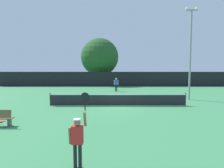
{
  "coord_description": "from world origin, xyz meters",
  "views": [
    {
      "loc": [
        -0.48,
        -17.31,
        3.34
      ],
      "look_at": [
        -0.48,
        5.15,
        1.36
      ],
      "focal_mm": 33.83,
      "sensor_mm": 36.0,
      "label": 1
    }
  ],
  "objects": [
    {
      "name": "parked_car_mid",
      "position": [
        6.83,
        21.61,
        0.78
      ],
      "size": [
        2.05,
        4.27,
        1.69
      ],
      "rotation": [
        0.0,
        0.0,
        0.04
      ],
      "color": "#B7B7BC",
      "rests_on": "ground"
    },
    {
      "name": "large_tree",
      "position": [
        -2.66,
        20.1,
        4.82
      ],
      "size": [
        6.61,
        6.61,
        8.14
      ],
      "color": "brown",
      "rests_on": "ground"
    },
    {
      "name": "player_serving",
      "position": [
        -1.6,
        -10.67,
        1.08
      ],
      "size": [
        0.67,
        0.39,
        2.48
      ],
      "color": "red",
      "rests_on": "ground"
    },
    {
      "name": "ground_plane",
      "position": [
        0.0,
        0.0,
        0.0
      ],
      "size": [
        120.0,
        120.0,
        0.0
      ],
      "primitive_type": "plane",
      "color": "#387F4C"
    },
    {
      "name": "tennis_ball",
      "position": [
        1.87,
        -2.25,
        0.03
      ],
      "size": [
        0.07,
        0.07,
        0.07
      ],
      "primitive_type": "sphere",
      "color": "#CCE033",
      "rests_on": "ground"
    },
    {
      "name": "player_receiving",
      "position": [
        0.05,
        9.81,
        1.05
      ],
      "size": [
        0.57,
        0.25,
        1.71
      ],
      "rotation": [
        0.0,
        0.0,
        3.14
      ],
      "color": "blue",
      "rests_on": "ground"
    },
    {
      "name": "parked_car_near",
      "position": [
        2.15,
        23.96,
        0.78
      ],
      "size": [
        2.16,
        4.31,
        1.69
      ],
      "rotation": [
        0.0,
        0.0,
        0.06
      ],
      "color": "black",
      "rests_on": "ground"
    },
    {
      "name": "perimeter_fence",
      "position": [
        0.0,
        16.53,
        1.16
      ],
      "size": [
        38.08,
        0.12,
        2.33
      ],
      "primitive_type": "cube",
      "color": "black",
      "rests_on": "ground"
    },
    {
      "name": "tennis_net",
      "position": [
        0.0,
        0.0,
        0.51
      ],
      "size": [
        11.33,
        0.08,
        1.07
      ],
      "color": "#232328",
      "rests_on": "ground"
    },
    {
      "name": "light_pole",
      "position": [
        7.06,
        3.14,
        4.98
      ],
      "size": [
        1.18,
        0.28,
        8.82
      ],
      "color": "gray",
      "rests_on": "ground"
    },
    {
      "name": "spare_racket",
      "position": [
        -7.04,
        -4.98,
        0.02
      ],
      "size": [
        0.28,
        0.52,
        0.04
      ],
      "color": "black",
      "rests_on": "ground"
    }
  ]
}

